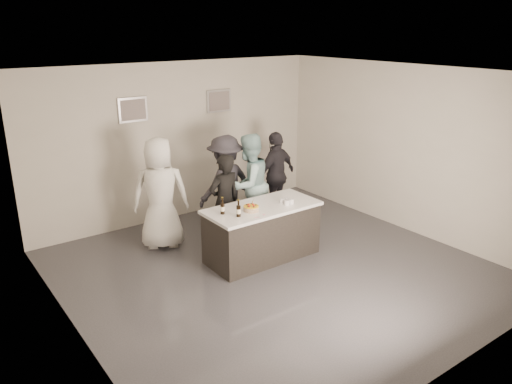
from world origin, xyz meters
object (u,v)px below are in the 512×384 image
(person_guest_back, at_px, (226,183))
(bar_counter, at_px, (262,232))
(person_main_blue, at_px, (249,185))
(person_guest_left, at_px, (160,193))
(beer_bottle_a, at_px, (222,206))
(person_guest_right, at_px, (276,175))
(cake, at_px, (251,209))
(beer_bottle_b, at_px, (239,208))
(person_main_black, at_px, (224,202))

(person_guest_back, bearing_deg, bar_counter, 72.83)
(person_main_blue, relative_size, person_guest_left, 0.96)
(beer_bottle_a, bearing_deg, person_guest_right, 31.74)
(cake, bearing_deg, person_guest_right, 41.14)
(cake, xyz_separation_m, beer_bottle_a, (-0.42, 0.15, 0.09))
(bar_counter, height_order, person_main_blue, person_main_blue)
(person_guest_left, distance_m, person_guest_right, 2.46)
(person_guest_left, xyz_separation_m, person_guest_back, (1.29, -0.01, -0.07))
(bar_counter, bearing_deg, person_guest_right, 44.79)
(beer_bottle_b, bearing_deg, person_guest_right, 38.08)
(cake, height_order, beer_bottle_b, beer_bottle_b)
(beer_bottle_b, distance_m, person_guest_back, 1.70)
(person_guest_right, bearing_deg, cake, 28.63)
(beer_bottle_b, relative_size, person_guest_back, 0.15)
(beer_bottle_a, xyz_separation_m, person_guest_right, (2.06, 1.27, -0.18))
(person_main_black, bearing_deg, bar_counter, 105.52)
(person_guest_left, relative_size, person_guest_right, 1.12)
(person_guest_right, bearing_deg, person_guest_back, -13.04)
(person_guest_back, bearing_deg, beer_bottle_b, 54.63)
(person_guest_left, bearing_deg, person_guest_right, -153.72)
(person_main_blue, bearing_deg, bar_counter, 53.06)
(cake, xyz_separation_m, person_guest_right, (1.63, 1.43, -0.09))
(beer_bottle_a, bearing_deg, person_main_black, 55.19)
(cake, distance_m, person_guest_back, 1.51)
(beer_bottle_a, height_order, beer_bottle_b, same)
(person_guest_right, bearing_deg, beer_bottle_b, 25.58)
(beer_bottle_a, height_order, person_guest_left, person_guest_left)
(person_guest_right, relative_size, person_guest_back, 0.96)
(person_main_black, bearing_deg, beer_bottle_a, 51.28)
(cake, relative_size, person_main_black, 0.15)
(bar_counter, xyz_separation_m, person_guest_right, (1.37, 1.36, 0.40))
(bar_counter, distance_m, cake, 0.56)
(beer_bottle_a, xyz_separation_m, beer_bottle_b, (0.13, -0.23, 0.00))
(bar_counter, relative_size, person_guest_left, 0.97)
(beer_bottle_a, xyz_separation_m, person_guest_left, (-0.40, 1.30, -0.07))
(person_main_black, distance_m, person_guest_right, 1.74)
(bar_counter, height_order, person_guest_back, person_guest_back)
(cake, bearing_deg, person_main_black, 88.91)
(person_main_black, bearing_deg, beer_bottle_b, 66.68)
(person_guest_right, bearing_deg, person_main_blue, 9.38)
(bar_counter, xyz_separation_m, beer_bottle_b, (-0.56, -0.15, 0.58))
(person_guest_right, bearing_deg, person_guest_left, -13.02)
(person_main_black, distance_m, person_guest_back, 0.80)
(beer_bottle_a, height_order, person_main_black, person_main_black)
(beer_bottle_a, relative_size, person_main_black, 0.16)
(beer_bottle_a, xyz_separation_m, person_main_blue, (1.14, 0.90, -0.11))
(beer_bottle_b, xyz_separation_m, person_guest_right, (1.92, 1.51, -0.18))
(beer_bottle_a, height_order, person_guest_right, person_guest_right)
(cake, relative_size, beer_bottle_b, 0.92)
(cake, bearing_deg, person_guest_left, 119.76)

